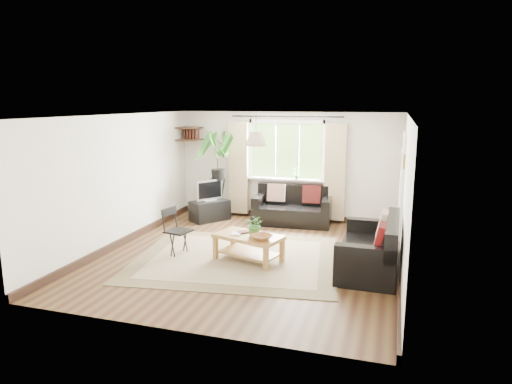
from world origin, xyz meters
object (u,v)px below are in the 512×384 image
(coffee_table, at_px, (249,248))
(tv_stand, at_px, (210,211))
(sofa_back, at_px, (292,206))
(folding_chair, at_px, (179,232))
(palm_stand, at_px, (218,175))
(sofa_right, at_px, (369,245))

(coffee_table, bearing_deg, tv_stand, 126.01)
(coffee_table, xyz_separation_m, tv_stand, (-1.65, 2.27, -0.00))
(sofa_back, distance_m, folding_chair, 2.95)
(coffee_table, relative_size, tv_stand, 1.33)
(palm_stand, distance_m, folding_chair, 2.69)
(palm_stand, xyz_separation_m, folding_chair, (0.30, -2.61, -0.58))
(sofa_right, height_order, tv_stand, sofa_right)
(sofa_right, relative_size, palm_stand, 0.88)
(sofa_back, bearing_deg, sofa_right, -57.04)
(coffee_table, relative_size, folding_chair, 1.35)
(sofa_back, relative_size, sofa_right, 0.96)
(sofa_back, distance_m, palm_stand, 1.84)
(coffee_table, distance_m, palm_stand, 3.09)
(sofa_back, distance_m, coffee_table, 2.54)
(folding_chair, bearing_deg, sofa_right, -74.16)
(sofa_back, relative_size, coffee_table, 1.50)
(sofa_back, distance_m, tv_stand, 1.86)
(tv_stand, xyz_separation_m, palm_stand, (0.09, 0.29, 0.77))
(tv_stand, bearing_deg, sofa_right, -84.54)
(sofa_right, relative_size, folding_chair, 2.11)
(sofa_back, relative_size, tv_stand, 2.00)
(tv_stand, xyz_separation_m, folding_chair, (0.39, -2.32, 0.19))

